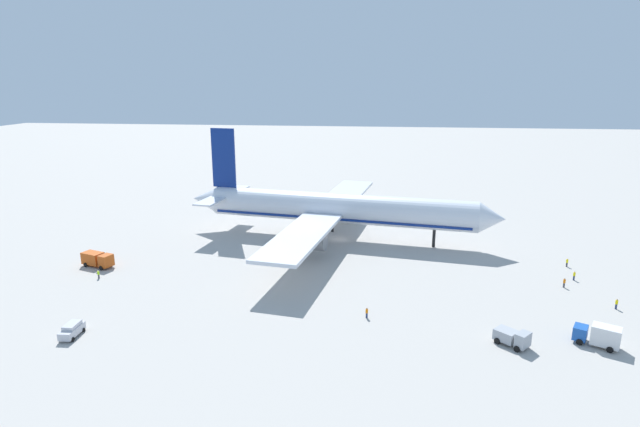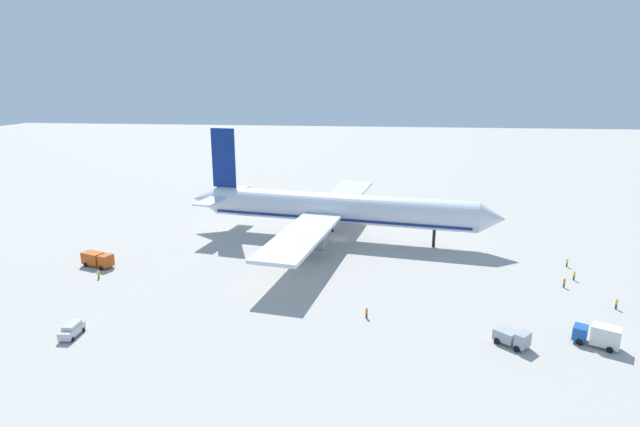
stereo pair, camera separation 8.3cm
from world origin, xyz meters
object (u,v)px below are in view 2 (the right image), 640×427
at_px(ground_worker_1, 567,263).
at_px(ground_worker_5, 98,274).
at_px(service_truck_1, 512,337).
at_px(ground_worker_3, 616,304).
at_px(service_truck_2, 599,335).
at_px(baggage_cart_0, 230,187).
at_px(traffic_cone_0, 200,205).
at_px(service_truck_0, 97,259).
at_px(ground_worker_2, 564,283).
at_px(ground_worker_0, 367,313).
at_px(traffic_cone_1, 229,200).
at_px(airliner, 334,209).
at_px(service_van, 72,330).
at_px(ground_worker_4, 574,276).

height_order(ground_worker_1, ground_worker_5, ground_worker_1).
xyz_separation_m(service_truck_1, ground_worker_3, (19.90, 14.42, -0.38)).
relative_size(service_truck_2, ground_worker_1, 3.61).
bearing_deg(service_truck_2, baggage_cart_0, 129.99).
xyz_separation_m(ground_worker_1, traffic_cone_0, (-91.44, 40.20, -0.62)).
bearing_deg(ground_worker_3, traffic_cone_0, 147.21).
distance_m(service_truck_0, ground_worker_2, 89.98).
bearing_deg(baggage_cart_0, ground_worker_0, -61.85).
relative_size(ground_worker_5, traffic_cone_1, 2.94).
xyz_separation_m(ground_worker_1, ground_worker_3, (1.34, -19.57, 0.01)).
bearing_deg(ground_worker_3, ground_worker_0, -168.52).
distance_m(ground_worker_1, ground_worker_2, 11.94).
height_order(service_truck_2, traffic_cone_1, service_truck_2).
bearing_deg(ground_worker_0, traffic_cone_1, 120.91).
bearing_deg(ground_worker_0, service_truck_1, -16.48).
relative_size(service_truck_2, traffic_cone_1, 11.57).
relative_size(airliner, service_truck_0, 10.53).
height_order(airliner, service_van, airliner).
xyz_separation_m(ground_worker_3, traffic_cone_0, (-92.78, 59.78, -0.63)).
bearing_deg(service_van, ground_worker_5, 110.98).
distance_m(service_truck_2, service_van, 76.03).
distance_m(ground_worker_0, ground_worker_4, 43.39).
bearing_deg(service_truck_0, service_van, -66.70).
distance_m(ground_worker_0, traffic_cone_0, 85.69).
height_order(service_truck_0, ground_worker_5, service_truck_0).
bearing_deg(service_truck_2, ground_worker_5, 169.72).
bearing_deg(baggage_cart_0, ground_worker_2, -42.32).
bearing_deg(airliner, service_truck_2, -47.35).
height_order(ground_worker_0, ground_worker_5, ground_worker_0).
distance_m(service_van, ground_worker_3, 85.82).
bearing_deg(traffic_cone_0, service_van, -83.37).
bearing_deg(service_truck_2, traffic_cone_0, 139.39).
xyz_separation_m(service_truck_2, ground_worker_3, (7.81, 13.09, -0.78)).
height_order(baggage_cart_0, ground_worker_5, ground_worker_5).
relative_size(service_truck_0, baggage_cart_0, 2.31).
bearing_deg(service_truck_1, baggage_cart_0, 125.31).
bearing_deg(baggage_cart_0, traffic_cone_1, -74.31).
height_order(baggage_cart_0, ground_worker_3, ground_worker_3).
distance_m(ground_worker_3, ground_worker_5, 91.91).
distance_m(baggage_cart_0, ground_worker_2, 116.35).
height_order(airliner, ground_worker_5, airliner).
xyz_separation_m(service_van, baggage_cart_0, (-7.97, 106.26, -0.77)).
height_order(service_truck_0, service_truck_1, service_truck_0).
xyz_separation_m(ground_worker_0, ground_worker_1, (39.36, 27.84, 0.02)).
xyz_separation_m(service_van, ground_worker_1, (82.22, 39.12, -0.13)).
xyz_separation_m(service_truck_2, traffic_cone_1, (-78.36, 80.76, -1.41)).
relative_size(baggage_cart_0, ground_worker_3, 1.73).
bearing_deg(baggage_cart_0, service_truck_1, -54.69).
bearing_deg(airliner, ground_worker_0, -77.44).
xyz_separation_m(airliner, ground_worker_0, (9.08, -40.74, -6.48)).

